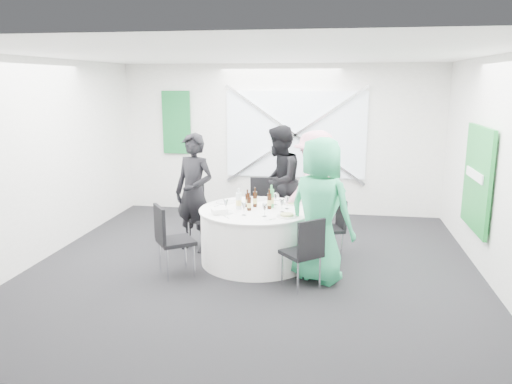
# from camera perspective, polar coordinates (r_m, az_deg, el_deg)

# --- Properties ---
(floor) EXTENTS (6.00, 6.00, 0.00)m
(floor) POSITION_cam_1_polar(r_m,az_deg,el_deg) (6.89, -0.27, -8.51)
(floor) COLOR black
(floor) RESTS_ON ground
(ceiling) EXTENTS (6.00, 6.00, 0.00)m
(ceiling) POSITION_cam_1_polar(r_m,az_deg,el_deg) (6.44, -0.30, 15.44)
(ceiling) COLOR white
(ceiling) RESTS_ON wall_back
(wall_back) EXTENTS (6.00, 0.00, 6.00)m
(wall_back) POSITION_cam_1_polar(r_m,az_deg,el_deg) (9.46, 2.73, 6.00)
(wall_back) COLOR silver
(wall_back) RESTS_ON floor
(wall_front) EXTENTS (6.00, 0.00, 6.00)m
(wall_front) POSITION_cam_1_polar(r_m,az_deg,el_deg) (3.67, -8.06, -4.60)
(wall_front) COLOR silver
(wall_front) RESTS_ON floor
(wall_left) EXTENTS (0.00, 6.00, 6.00)m
(wall_left) POSITION_cam_1_polar(r_m,az_deg,el_deg) (7.61, -23.22, 3.41)
(wall_left) COLOR silver
(wall_left) RESTS_ON floor
(wall_right) EXTENTS (0.00, 6.00, 6.00)m
(wall_right) POSITION_cam_1_polar(r_m,az_deg,el_deg) (6.72, 25.87, 2.08)
(wall_right) COLOR silver
(wall_right) RESTS_ON floor
(window_panel) EXTENTS (2.60, 0.03, 1.60)m
(window_panel) POSITION_cam_1_polar(r_m,az_deg,el_deg) (9.38, 4.54, 6.54)
(window_panel) COLOR silver
(window_panel) RESTS_ON wall_back
(window_brace_a) EXTENTS (2.63, 0.05, 1.84)m
(window_brace_a) POSITION_cam_1_polar(r_m,az_deg,el_deg) (9.34, 4.52, 6.51)
(window_brace_a) COLOR silver
(window_brace_a) RESTS_ON window_panel
(window_brace_b) EXTENTS (2.63, 0.05, 1.84)m
(window_brace_b) POSITION_cam_1_polar(r_m,az_deg,el_deg) (9.34, 4.52, 6.51)
(window_brace_b) COLOR silver
(window_brace_b) RESTS_ON window_panel
(green_banner) EXTENTS (0.55, 0.04, 1.20)m
(green_banner) POSITION_cam_1_polar(r_m,az_deg,el_deg) (9.81, -9.08, 7.86)
(green_banner) COLOR #136132
(green_banner) RESTS_ON wall_back
(green_sign) EXTENTS (0.05, 1.20, 1.40)m
(green_sign) POSITION_cam_1_polar(r_m,az_deg,el_deg) (7.30, 23.97, 1.40)
(green_sign) COLOR #177F2E
(green_sign) RESTS_ON wall_right
(banquet_table) EXTENTS (1.56, 1.56, 0.76)m
(banquet_table) POSITION_cam_1_polar(r_m,az_deg,el_deg) (6.95, 0.00, -4.99)
(banquet_table) COLOR white
(banquet_table) RESTS_ON floor
(chair_back) EXTENTS (0.47, 0.48, 0.98)m
(chair_back) POSITION_cam_1_polar(r_m,az_deg,el_deg) (7.89, 0.79, -1.38)
(chair_back) COLOR black
(chair_back) RESTS_ON floor
(chair_back_left) EXTENTS (0.58, 0.58, 0.95)m
(chair_back_left) POSITION_cam_1_polar(r_m,az_deg,el_deg) (7.52, -6.35, -2.29)
(chair_back_left) COLOR black
(chair_back_left) RESTS_ON floor
(chair_back_right) EXTENTS (0.50, 0.50, 0.86)m
(chair_back_right) POSITION_cam_1_polar(r_m,az_deg,el_deg) (7.19, 8.87, -3.56)
(chair_back_right) COLOR black
(chair_back_right) RESTS_ON floor
(chair_front_right) EXTENTS (0.58, 0.58, 0.90)m
(chair_front_right) POSITION_cam_1_polar(r_m,az_deg,el_deg) (6.02, 5.66, -6.41)
(chair_front_right) COLOR black
(chair_front_right) RESTS_ON floor
(chair_front_left) EXTENTS (0.60, 0.60, 0.95)m
(chair_front_left) POSITION_cam_1_polar(r_m,az_deg,el_deg) (6.47, -9.88, -4.87)
(chair_front_left) COLOR black
(chair_front_left) RESTS_ON floor
(person_man_back_left) EXTENTS (0.74, 0.61, 1.75)m
(person_man_back_left) POSITION_cam_1_polar(r_m,az_deg,el_deg) (7.37, -7.08, -0.10)
(person_man_back_left) COLOR black
(person_man_back_left) RESTS_ON floor
(person_man_back) EXTENTS (0.59, 0.93, 1.80)m
(person_man_back) POSITION_cam_1_polar(r_m,az_deg,el_deg) (8.00, 2.62, 1.17)
(person_man_back) COLOR black
(person_man_back) RESTS_ON floor
(person_woman_pink) EXTENTS (1.24, 1.14, 1.79)m
(person_woman_pink) POSITION_cam_1_polar(r_m,az_deg,el_deg) (7.35, 6.82, 0.03)
(person_woman_pink) COLOR #CF8699
(person_woman_pink) RESTS_ON floor
(person_woman_green) EXTENTS (1.06, 0.95, 1.82)m
(person_woman_green) POSITION_cam_1_polar(r_m,az_deg,el_deg) (6.23, 7.33, -2.09)
(person_woman_green) COLOR #2B9F68
(person_woman_green) RESTS_ON floor
(plate_back) EXTENTS (0.29, 0.29, 0.01)m
(plate_back) POSITION_cam_1_polar(r_m,az_deg,el_deg) (7.40, 0.15, -0.79)
(plate_back) COLOR white
(plate_back) RESTS_ON banquet_table
(plate_back_left) EXTENTS (0.27, 0.27, 0.01)m
(plate_back_left) POSITION_cam_1_polar(r_m,az_deg,el_deg) (7.23, -3.53, -1.14)
(plate_back_left) COLOR white
(plate_back_left) RESTS_ON banquet_table
(plate_back_right) EXTENTS (0.25, 0.25, 0.04)m
(plate_back_right) POSITION_cam_1_polar(r_m,az_deg,el_deg) (7.13, 4.15, -1.27)
(plate_back_right) COLOR white
(plate_back_right) RESTS_ON banquet_table
(plate_front_right) EXTENTS (0.27, 0.27, 0.04)m
(plate_front_right) POSITION_cam_1_polar(r_m,az_deg,el_deg) (6.47, 3.55, -2.70)
(plate_front_right) COLOR white
(plate_front_right) RESTS_ON banquet_table
(plate_front_left) EXTENTS (0.27, 0.27, 0.01)m
(plate_front_left) POSITION_cam_1_polar(r_m,az_deg,el_deg) (6.66, -3.86, -2.34)
(plate_front_left) COLOR white
(plate_front_left) RESTS_ON banquet_table
(napkin) EXTENTS (0.24, 0.22, 0.06)m
(napkin) POSITION_cam_1_polar(r_m,az_deg,el_deg) (6.60, -4.20, -2.17)
(napkin) COLOR white
(napkin) RESTS_ON plate_front_left
(beer_bottle_a) EXTENTS (0.06, 0.06, 0.25)m
(beer_bottle_a) POSITION_cam_1_polar(r_m,az_deg,el_deg) (6.94, -0.99, -0.96)
(beer_bottle_a) COLOR #321609
(beer_bottle_a) RESTS_ON banquet_table
(beer_bottle_b) EXTENTS (0.06, 0.06, 0.28)m
(beer_bottle_b) POSITION_cam_1_polar(r_m,az_deg,el_deg) (6.94, -0.12, -0.85)
(beer_bottle_b) COLOR #321609
(beer_bottle_b) RESTS_ON banquet_table
(beer_bottle_c) EXTENTS (0.06, 0.06, 0.28)m
(beer_bottle_c) POSITION_cam_1_polar(r_m,az_deg,el_deg) (6.83, 1.53, -1.06)
(beer_bottle_c) COLOR #321609
(beer_bottle_c) RESTS_ON banquet_table
(beer_bottle_d) EXTENTS (0.06, 0.06, 0.25)m
(beer_bottle_d) POSITION_cam_1_polar(r_m,az_deg,el_deg) (6.75, -0.80, -1.36)
(beer_bottle_d) COLOR #321609
(beer_bottle_d) RESTS_ON banquet_table
(green_water_bottle) EXTENTS (0.08, 0.08, 0.32)m
(green_water_bottle) POSITION_cam_1_polar(r_m,az_deg,el_deg) (6.91, 1.76, -0.75)
(green_water_bottle) COLOR #3A994F
(green_water_bottle) RESTS_ON banquet_table
(clear_water_bottle) EXTENTS (0.08, 0.08, 0.29)m
(clear_water_bottle) POSITION_cam_1_polar(r_m,az_deg,el_deg) (6.83, -1.99, -1.04)
(clear_water_bottle) COLOR silver
(clear_water_bottle) RESTS_ON banquet_table
(wine_glass_a) EXTENTS (0.07, 0.07, 0.17)m
(wine_glass_a) POSITION_cam_1_polar(r_m,az_deg,el_deg) (7.05, 2.25, -0.50)
(wine_glass_a) COLOR white
(wine_glass_a) RESTS_ON banquet_table
(wine_glass_b) EXTENTS (0.07, 0.07, 0.17)m
(wine_glass_b) POSITION_cam_1_polar(r_m,az_deg,el_deg) (6.68, 2.98, -1.24)
(wine_glass_b) COLOR white
(wine_glass_b) RESTS_ON banquet_table
(wine_glass_c) EXTENTS (0.07, 0.07, 0.17)m
(wine_glass_c) POSITION_cam_1_polar(r_m,az_deg,el_deg) (6.68, -3.46, -1.24)
(wine_glass_c) COLOR white
(wine_glass_c) RESTS_ON banquet_table
(wine_glass_d) EXTENTS (0.07, 0.07, 0.17)m
(wine_glass_d) POSITION_cam_1_polar(r_m,az_deg,el_deg) (6.44, 0.99, -1.74)
(wine_glass_d) COLOR white
(wine_glass_d) RESTS_ON banquet_table
(wine_glass_e) EXTENTS (0.07, 0.07, 0.17)m
(wine_glass_e) POSITION_cam_1_polar(r_m,az_deg,el_deg) (6.84, 3.56, -0.92)
(wine_glass_e) COLOR white
(wine_glass_e) RESTS_ON banquet_table
(wine_glass_f) EXTENTS (0.07, 0.07, 0.17)m
(wine_glass_f) POSITION_cam_1_polar(r_m,az_deg,el_deg) (6.50, -1.39, -1.61)
(wine_glass_f) COLOR white
(wine_glass_f) RESTS_ON banquet_table
(fork_a) EXTENTS (0.15, 0.03, 0.01)m
(fork_a) POSITION_cam_1_polar(r_m,az_deg,el_deg) (7.33, 2.33, -0.97)
(fork_a) COLOR silver
(fork_a) RESTS_ON banquet_table
(knife_a) EXTENTS (0.15, 0.02, 0.01)m
(knife_a) POSITION_cam_1_polar(r_m,az_deg,el_deg) (7.40, -0.61, -0.83)
(knife_a) COLOR silver
(knife_a) RESTS_ON banquet_table
(fork_b) EXTENTS (0.12, 0.12, 0.01)m
(fork_b) POSITION_cam_1_polar(r_m,az_deg,el_deg) (6.32, 1.67, -3.17)
(fork_b) COLOR silver
(fork_b) RESTS_ON banquet_table
(knife_b) EXTENTS (0.11, 0.12, 0.01)m
(knife_b) POSITION_cam_1_polar(r_m,az_deg,el_deg) (6.56, 4.25, -2.61)
(knife_b) COLOR silver
(knife_b) RESTS_ON banquet_table
(fork_c) EXTENTS (0.12, 0.12, 0.01)m
(fork_c) POSITION_cam_1_polar(r_m,az_deg,el_deg) (6.69, -4.69, -2.32)
(fork_c) COLOR silver
(fork_c) RESTS_ON banquet_table
(knife_c) EXTENTS (0.11, 0.12, 0.01)m
(knife_c) POSITION_cam_1_polar(r_m,az_deg,el_deg) (6.44, -3.39, -2.89)
(knife_c) COLOR silver
(knife_c) RESTS_ON banquet_table
(fork_d) EXTENTS (0.08, 0.14, 0.01)m
(fork_d) POSITION_cam_1_polar(r_m,az_deg,el_deg) (7.30, -2.75, -1.04)
(fork_d) COLOR silver
(fork_d) RESTS_ON banquet_table
(knife_d) EXTENTS (0.08, 0.14, 0.01)m
(knife_d) POSITION_cam_1_polar(r_m,az_deg,el_deg) (7.04, -4.44, -1.56)
(knife_d) COLOR silver
(knife_d) RESTS_ON banquet_table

